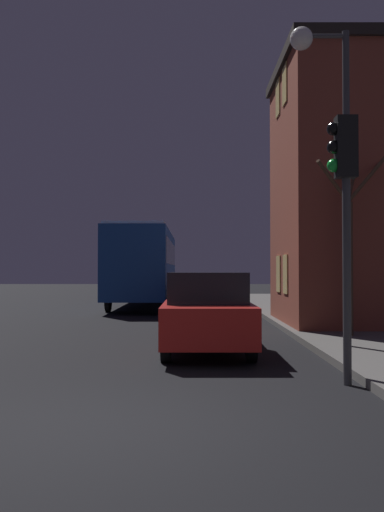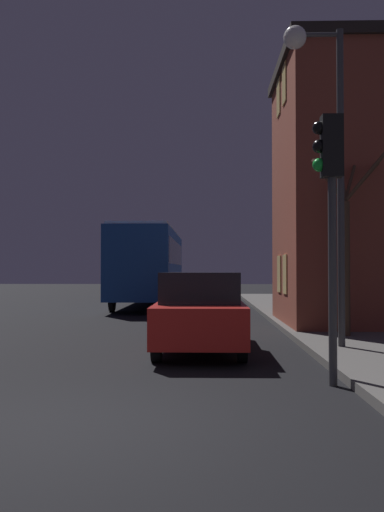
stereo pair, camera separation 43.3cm
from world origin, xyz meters
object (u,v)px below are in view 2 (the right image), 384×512
at_px(car_near_lane, 200,311).
at_px(car_mid_lane, 202,294).
at_px(bare_tree, 346,242).
at_px(traffic_light, 330,190).
at_px(bus, 150,261).
at_px(streetlamp, 320,117).

bearing_deg(car_near_lane, car_mid_lane, 90.22).
distance_m(bare_tree, car_near_lane, 4.02).
xyz_separation_m(traffic_light, car_mid_lane, (-1.95, 12.41, -2.04)).
distance_m(bare_tree, bus, 14.06).
bearing_deg(bare_tree, streetlamp, -117.05).
bearing_deg(car_mid_lane, traffic_light, -81.08).
distance_m(streetlamp, bus, 15.69).
relative_size(traffic_light, bare_tree, 0.87).
bearing_deg(car_mid_lane, bare_tree, -65.06).
distance_m(traffic_light, bus, 18.39).
distance_m(traffic_light, bare_tree, 5.30).
xyz_separation_m(streetlamp, bare_tree, (0.96, 1.89, -2.41)).
bearing_deg(car_near_lane, bus, 99.77).
relative_size(streetlamp, car_near_lane, 1.39).
xyz_separation_m(traffic_light, car_near_lane, (-1.91, 3.49, -2.00)).
height_order(streetlamp, traffic_light, streetlamp).
relative_size(car_near_lane, car_mid_lane, 1.20).
height_order(bus, car_mid_lane, bus).
distance_m(bus, car_mid_lane, 6.10).
bearing_deg(streetlamp, bare_tree, 62.95).
relative_size(streetlamp, traffic_light, 1.65).
height_order(traffic_light, car_mid_lane, traffic_light).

